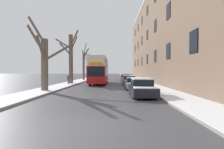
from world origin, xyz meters
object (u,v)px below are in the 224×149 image
Objects in this scene: bare_tree_left_2 at (84,64)px; bare_tree_left_3 at (90,66)px; parked_car_0 at (142,88)px; parked_car_3 at (127,79)px; pedestrian_left_sidewalk at (68,79)px; parked_car_2 at (130,81)px; parked_car_4 at (125,78)px; bare_tree_left_1 at (71,56)px; parked_car_1 at (134,84)px; bare_tree_left_0 at (44,60)px; double_decker_bus at (99,69)px.

bare_tree_left_2 reaches higher than bare_tree_left_3.
parked_car_3 is (0.00, 17.16, -0.04)m from parked_car_0.
parked_car_3 is 2.63× the size of pedestrian_left_sidewalk.
parked_car_2 is 11.61m from parked_car_4.
parked_car_4 is (9.30, 9.39, -3.82)m from bare_tree_left_1.
bare_tree_left_2 reaches higher than parked_car_3.
parked_car_2 is at bearing -68.75° from bare_tree_left_3.
bare_tree_left_3 reaches higher than parked_car_2.
parked_car_1 is 17.32m from parked_car_4.
bare_tree_left_0 reaches higher than parked_car_0.
parked_car_1 is 11.04m from pedestrian_left_sidewalk.
bare_tree_left_0 is 9.99m from parked_car_1.
parked_car_3 is (9.23, 14.07, -2.51)m from bare_tree_left_0.
parked_car_4 is (9.16, -11.94, -2.94)m from bare_tree_left_3.
double_decker_bus is at bearing 150.08° from parked_car_2.
parked_car_1 is 1.02× the size of parked_car_3.
parked_car_3 is at bearing -90.00° from parked_car_4.
pedestrian_left_sidewalk is at bearing -90.87° from bare_tree_left_2.
bare_tree_left_0 reaches higher than parked_car_1.
double_decker_bus is at bearing 68.44° from bare_tree_left_0.
bare_tree_left_2 is at bearing 116.11° from parked_car_1.
pedestrian_left_sidewalk is at bearing -90.16° from bare_tree_left_3.
double_decker_bus is at bearing -118.20° from parked_car_4.
bare_tree_left_2 is (0.27, 10.50, -0.75)m from bare_tree_left_1.
double_decker_bus is 5.76m from parked_car_2.
bare_tree_left_1 is at bearing 174.65° from pedestrian_left_sidewalk.
bare_tree_left_0 is 10.04m from parked_car_0.
pedestrian_left_sidewalk is (0.01, 8.95, -2.27)m from bare_tree_left_0.
parked_car_2 is at bearing 79.92° from pedestrian_left_sidewalk.
parked_car_1 is 5.71m from parked_car_2.
bare_tree_left_3 is at bearing 89.87° from bare_tree_left_0.
bare_tree_left_1 is 10.53m from bare_tree_left_2.
double_decker_bus is at bearing -78.06° from bare_tree_left_3.
bare_tree_left_2 is at bearing 171.30° from pedestrian_left_sidewalk.
pedestrian_left_sidewalk reaches higher than parked_car_1.
double_decker_bus is (4.40, -20.81, -1.22)m from bare_tree_left_3.
parked_car_1 is at bearing -90.00° from parked_car_3.
parked_car_0 is at bearing -75.43° from bare_tree_left_3.
parked_car_0 reaches higher than parked_car_4.
bare_tree_left_0 is at bearing -90.13° from bare_tree_left_3.
parked_car_0 reaches higher than parked_car_1.
parked_car_0 is 23.29m from parked_car_4.
bare_tree_left_3 is 1.68× the size of parked_car_1.
parked_car_4 is (9.23, 20.20, -2.48)m from bare_tree_left_0.
bare_tree_left_3 is at bearing 107.38° from parked_car_1.
pedestrian_left_sidewalk reaches higher than parked_car_4.
bare_tree_left_2 is at bearing 88.54° from bare_tree_left_1.
parked_car_0 is at bearing -71.74° from double_decker_bus.
bare_tree_left_0 is 0.73× the size of double_decker_bus.
bare_tree_left_1 reaches higher than bare_tree_left_2.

